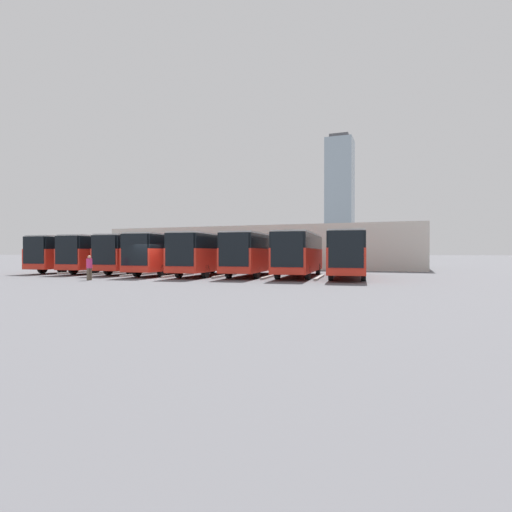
{
  "coord_description": "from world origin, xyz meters",
  "views": [
    {
      "loc": [
        -17.34,
        24.41,
        1.9
      ],
      "look_at": [
        -5.85,
        -5.58,
        1.62
      ],
      "focal_mm": 28.0,
      "sensor_mm": 36.0,
      "label": 1
    }
  ],
  "objects_px": {
    "bus_3": "(209,253)",
    "bus_5": "(141,253)",
    "pedestrian": "(89,267)",
    "bus_7": "(78,253)",
    "bus_4": "(170,253)",
    "bus_6": "(108,253)",
    "bus_2": "(255,253)",
    "bus_1": "(300,253)",
    "bus_0": "(349,253)"
  },
  "relations": [
    {
      "from": "bus_0",
      "to": "bus_3",
      "type": "relative_size",
      "value": 1.0
    },
    {
      "from": "bus_1",
      "to": "bus_4",
      "type": "xyz_separation_m",
      "value": [
        11.25,
        0.99,
        0.0
      ]
    },
    {
      "from": "bus_1",
      "to": "pedestrian",
      "type": "bearing_deg",
      "value": 29.59
    },
    {
      "from": "bus_3",
      "to": "bus_5",
      "type": "relative_size",
      "value": 1.0
    },
    {
      "from": "bus_6",
      "to": "bus_7",
      "type": "distance_m",
      "value": 3.75
    },
    {
      "from": "bus_3",
      "to": "bus_6",
      "type": "height_order",
      "value": "same"
    },
    {
      "from": "pedestrian",
      "to": "bus_1",
      "type": "bearing_deg",
      "value": -54.42
    },
    {
      "from": "bus_7",
      "to": "pedestrian",
      "type": "distance_m",
      "value": 13.53
    },
    {
      "from": "bus_2",
      "to": "bus_6",
      "type": "height_order",
      "value": "same"
    },
    {
      "from": "bus_2",
      "to": "bus_3",
      "type": "xyz_separation_m",
      "value": [
        3.75,
        0.83,
        0.0
      ]
    },
    {
      "from": "bus_0",
      "to": "bus_4",
      "type": "bearing_deg",
      "value": -1.74
    },
    {
      "from": "bus_1",
      "to": "bus_4",
      "type": "height_order",
      "value": "same"
    },
    {
      "from": "bus_4",
      "to": "bus_7",
      "type": "xyz_separation_m",
      "value": [
        11.25,
        -1.06,
        0.0
      ]
    },
    {
      "from": "bus_1",
      "to": "bus_2",
      "type": "distance_m",
      "value": 3.75
    },
    {
      "from": "bus_3",
      "to": "pedestrian",
      "type": "bearing_deg",
      "value": 52.17
    },
    {
      "from": "bus_2",
      "to": "pedestrian",
      "type": "height_order",
      "value": "bus_2"
    },
    {
      "from": "bus_1",
      "to": "bus_5",
      "type": "distance_m",
      "value": 15.0
    },
    {
      "from": "bus_3",
      "to": "pedestrian",
      "type": "distance_m",
      "value": 9.53
    },
    {
      "from": "bus_7",
      "to": "bus_1",
      "type": "bearing_deg",
      "value": 173.68
    },
    {
      "from": "bus_3",
      "to": "bus_5",
      "type": "bearing_deg",
      "value": -13.53
    },
    {
      "from": "bus_0",
      "to": "bus_7",
      "type": "distance_m",
      "value": 26.24
    },
    {
      "from": "bus_0",
      "to": "bus_2",
      "type": "distance_m",
      "value": 7.5
    },
    {
      "from": "pedestrian",
      "to": "bus_5",
      "type": "bearing_deg",
      "value": 15.42
    },
    {
      "from": "bus_4",
      "to": "bus_6",
      "type": "xyz_separation_m",
      "value": [
        7.5,
        -0.99,
        0.0
      ]
    },
    {
      "from": "bus_6",
      "to": "pedestrian",
      "type": "bearing_deg",
      "value": 118.79
    },
    {
      "from": "bus_2",
      "to": "bus_4",
      "type": "height_order",
      "value": "same"
    },
    {
      "from": "bus_0",
      "to": "bus_1",
      "type": "xyz_separation_m",
      "value": [
        3.75,
        0.16,
        0.0
      ]
    },
    {
      "from": "bus_3",
      "to": "bus_5",
      "type": "height_order",
      "value": "same"
    },
    {
      "from": "bus_0",
      "to": "pedestrian",
      "type": "height_order",
      "value": "bus_0"
    },
    {
      "from": "bus_1",
      "to": "bus_3",
      "type": "height_order",
      "value": "same"
    },
    {
      "from": "bus_4",
      "to": "bus_6",
      "type": "height_order",
      "value": "same"
    },
    {
      "from": "bus_5",
      "to": "bus_7",
      "type": "height_order",
      "value": "same"
    },
    {
      "from": "bus_5",
      "to": "bus_7",
      "type": "bearing_deg",
      "value": -6.22
    },
    {
      "from": "bus_3",
      "to": "bus_5",
      "type": "xyz_separation_m",
      "value": [
        7.5,
        -0.97,
        0.0
      ]
    },
    {
      "from": "bus_4",
      "to": "bus_7",
      "type": "distance_m",
      "value": 11.3
    },
    {
      "from": "bus_4",
      "to": "bus_0",
      "type": "bearing_deg",
      "value": 178.26
    },
    {
      "from": "bus_3",
      "to": "bus_5",
      "type": "distance_m",
      "value": 7.56
    },
    {
      "from": "bus_0",
      "to": "bus_7",
      "type": "relative_size",
      "value": 1.0
    },
    {
      "from": "bus_1",
      "to": "pedestrian",
      "type": "relative_size",
      "value": 6.67
    },
    {
      "from": "bus_5",
      "to": "pedestrian",
      "type": "relative_size",
      "value": 6.67
    },
    {
      "from": "bus_5",
      "to": "pedestrian",
      "type": "bearing_deg",
      "value": 99.43
    },
    {
      "from": "bus_2",
      "to": "bus_5",
      "type": "distance_m",
      "value": 11.25
    },
    {
      "from": "bus_2",
      "to": "bus_7",
      "type": "distance_m",
      "value": 18.75
    },
    {
      "from": "bus_2",
      "to": "bus_3",
      "type": "height_order",
      "value": "same"
    },
    {
      "from": "bus_1",
      "to": "bus_5",
      "type": "xyz_separation_m",
      "value": [
        15.0,
        -0.06,
        0.0
      ]
    },
    {
      "from": "bus_6",
      "to": "pedestrian",
      "type": "distance_m",
      "value": 10.99
    },
    {
      "from": "bus_6",
      "to": "bus_4",
      "type": "bearing_deg",
      "value": 166.37
    },
    {
      "from": "bus_5",
      "to": "pedestrian",
      "type": "height_order",
      "value": "bus_5"
    },
    {
      "from": "bus_1",
      "to": "bus_2",
      "type": "height_order",
      "value": "same"
    },
    {
      "from": "bus_5",
      "to": "bus_4",
      "type": "bearing_deg",
      "value": 158.21
    }
  ]
}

